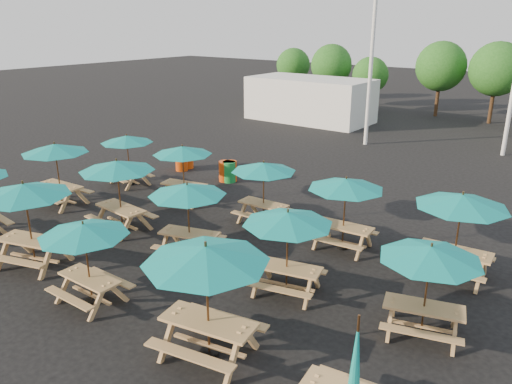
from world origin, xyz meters
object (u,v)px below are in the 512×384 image
Objects in this scene: waste_bin_1 at (181,161)px; waste_bin_3 at (225,171)px; picnic_unit_4 at (117,169)px; picnic_unit_3 at (24,194)px; picnic_unit_6 at (84,233)px; picnic_unit_9 at (206,260)px; picnic_unit_2 at (127,141)px; picnic_unit_8 at (264,170)px; picnic_unit_5 at (183,153)px; picnic_unit_14 at (462,205)px; picnic_unit_11 at (346,187)px; waste_bin_0 at (187,159)px; picnic_unit_7 at (187,193)px; picnic_unit_10 at (288,222)px; waste_bin_2 at (229,172)px; picnic_unit_13 at (430,257)px; waste_bin_4 at (230,171)px; picnic_unit_1 at (55,151)px.

waste_bin_1 and waste_bin_3 have the same top height.
picnic_unit_4 is at bearing -61.12° from waste_bin_1.
picnic_unit_3 is 3.50× the size of waste_bin_3.
picnic_unit_6 is 3.60m from picnic_unit_9.
picnic_unit_8 is (6.78, -0.01, 0.03)m from picnic_unit_2.
picnic_unit_8 is (3.54, 0.12, -0.03)m from picnic_unit_5.
picnic_unit_11 is at bearing 179.34° from picnic_unit_14.
waste_bin_3 is at bearing -9.63° from waste_bin_0.
picnic_unit_8 is 3.02m from picnic_unit_11.
picnic_unit_2 is at bearing -95.03° from waste_bin_1.
picnic_unit_2 is 9.80m from picnic_unit_11.
picnic_unit_7 is 1.14× the size of picnic_unit_11.
picnic_unit_2 is at bearing -136.07° from waste_bin_3.
picnic_unit_10 reaches higher than picnic_unit_2.
waste_bin_3 is at bearing 118.16° from picnic_unit_9.
picnic_unit_7 is 1.03× the size of picnic_unit_10.
picnic_unit_14 reaches higher than waste_bin_0.
picnic_unit_7 is at bearing -43.29° from waste_bin_1.
picnic_unit_3 is at bearing -86.32° from waste_bin_2.
picnic_unit_8 is 4.87m from waste_bin_2.
picnic_unit_10 is (3.12, -3.29, 0.05)m from picnic_unit_8.
picnic_unit_5 is 2.96× the size of waste_bin_3.
picnic_unit_9 reaches higher than waste_bin_1.
picnic_unit_13 reaches higher than picnic_unit_6.
picnic_unit_9 is 1.09× the size of picnic_unit_13.
picnic_unit_11 is at bearing 60.92° from picnic_unit_6.
waste_bin_3 is (-0.77, 8.95, -1.66)m from picnic_unit_3.
waste_bin_4 is at bearing 160.03° from picnic_unit_14.
picnic_unit_8 is 6.14m from picnic_unit_14.
picnic_unit_3 is 3.50× the size of waste_bin_1.
picnic_unit_4 is 1.19× the size of picnic_unit_6.
waste_bin_4 is (2.74, 0.13, 0.00)m from waste_bin_1.
picnic_unit_7 is 9.14m from waste_bin_0.
picnic_unit_2 is 2.82× the size of waste_bin_1.
picnic_unit_4 is 2.91× the size of waste_bin_1.
picnic_unit_9 is 1.16× the size of picnic_unit_14.
picnic_unit_10 is at bearing -136.47° from picnic_unit_14.
picnic_unit_4 is at bearing -85.21° from waste_bin_2.
picnic_unit_2 is 12.92m from picnic_unit_14.
picnic_unit_4 is 0.92× the size of picnic_unit_7.
picnic_unit_9 is (10.13, -3.19, 0.13)m from picnic_unit_1.
picnic_unit_5 is 6.55m from picnic_unit_11.
picnic_unit_14 is 13.06m from waste_bin_1.
picnic_unit_7 reaches higher than waste_bin_2.
picnic_unit_7 is 8.78m from waste_bin_1.
picnic_unit_1 is 0.99× the size of picnic_unit_4.
picnic_unit_3 reaches higher than waste_bin_4.
picnic_unit_1 is 0.86× the size of picnic_unit_9.
picnic_unit_11 reaches higher than waste_bin_2.
picnic_unit_10 is at bearing -41.56° from waste_bin_4.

